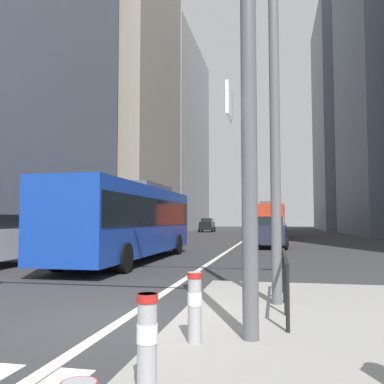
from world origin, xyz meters
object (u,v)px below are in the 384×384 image
at_px(city_bus_red_receding, 271,219).
at_px(car_oncoming_mid, 207,225).
at_px(bollard_left, 147,340).
at_px(bollard_right, 195,303).
at_px(city_bus_blue_oncoming, 130,218).
at_px(city_bus_red_distant, 272,219).
at_px(car_receding_near, 271,232).
at_px(traffic_signal_gantry, 118,63).
at_px(street_lamp_post, 274,42).

height_order(city_bus_red_receding, car_oncoming_mid, city_bus_red_receding).
xyz_separation_m(bollard_left, bollard_right, (0.10, 1.78, -0.01)).
height_order(city_bus_blue_oncoming, bollard_left, city_bus_blue_oncoming).
xyz_separation_m(city_bus_red_receding, bollard_left, (-0.73, -37.22, -1.17)).
relative_size(city_bus_red_distant, car_receding_near, 2.63).
bearing_deg(bollard_left, city_bus_blue_oncoming, 110.49).
bearing_deg(bollard_right, car_receding_near, 87.88).
bearing_deg(car_receding_near, traffic_signal_gantry, -95.50).
xyz_separation_m(traffic_signal_gantry, bollard_right, (1.21, -0.27, -3.44)).
bearing_deg(car_oncoming_mid, bollard_left, -81.31).
xyz_separation_m(city_bus_blue_oncoming, city_bus_red_receding, (5.67, 23.99, -0.00)).
distance_m(car_oncoming_mid, street_lamp_post, 51.81).
distance_m(city_bus_blue_oncoming, car_receding_near, 11.16).
xyz_separation_m(car_oncoming_mid, bollard_right, (8.55, -53.51, -0.33)).
xyz_separation_m(street_lamp_post, bollard_right, (-1.07, -2.78, -4.63)).
xyz_separation_m(city_bus_red_receding, city_bus_red_distant, (-0.09, 22.53, 0.00)).
distance_m(city_bus_red_receding, city_bus_red_distant, 22.53).
xyz_separation_m(city_bus_red_distant, traffic_signal_gantry, (-1.76, -57.70, 2.26)).
bearing_deg(bollard_right, city_bus_red_distant, 89.46).
bearing_deg(car_receding_near, city_bus_red_distant, 90.36).
bearing_deg(street_lamp_post, traffic_signal_gantry, -132.27).
bearing_deg(city_bus_red_receding, bollard_left, -91.13).
bearing_deg(street_lamp_post, car_oncoming_mid, 100.73).
relative_size(street_lamp_post, bollard_left, 8.55).
height_order(car_receding_near, bollard_right, car_receding_near).
bearing_deg(traffic_signal_gantry, car_oncoming_mid, 97.84).
bearing_deg(bollard_left, city_bus_red_distant, 89.39).
distance_m(city_bus_blue_oncoming, city_bus_red_receding, 24.66).
relative_size(city_bus_blue_oncoming, street_lamp_post, 1.48).
distance_m(street_lamp_post, bollard_left, 6.59).
bearing_deg(city_bus_blue_oncoming, car_oncoming_mid, 94.77).
height_order(car_oncoming_mid, bollard_left, car_oncoming_mid).
bearing_deg(bollard_left, bollard_right, 86.93).
bearing_deg(city_bus_blue_oncoming, street_lamp_post, -54.85).
height_order(city_bus_red_distant, traffic_signal_gantry, traffic_signal_gantry).
xyz_separation_m(city_bus_red_receding, traffic_signal_gantry, (-1.85, -35.17, 2.26)).
height_order(city_bus_red_receding, bollard_left, city_bus_red_receding).
height_order(city_bus_red_distant, car_oncoming_mid, city_bus_red_distant).
distance_m(city_bus_blue_oncoming, traffic_signal_gantry, 12.03).
distance_m(car_receding_near, traffic_signal_gantry, 21.00).
height_order(car_receding_near, traffic_signal_gantry, traffic_signal_gantry).
bearing_deg(city_bus_red_receding, city_bus_blue_oncoming, -103.30).
height_order(city_bus_blue_oncoming, car_oncoming_mid, city_bus_blue_oncoming).
xyz_separation_m(city_bus_red_distant, bollard_right, (-0.55, -57.97, -1.18)).
bearing_deg(traffic_signal_gantry, car_receding_near, 84.50).
bearing_deg(traffic_signal_gantry, city_bus_red_distant, 88.25).
relative_size(bollard_left, bollard_right, 1.02).
bearing_deg(car_receding_near, street_lamp_post, -89.08).
distance_m(city_bus_blue_oncoming, street_lamp_post, 11.15).
bearing_deg(car_oncoming_mid, traffic_signal_gantry, -82.16).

